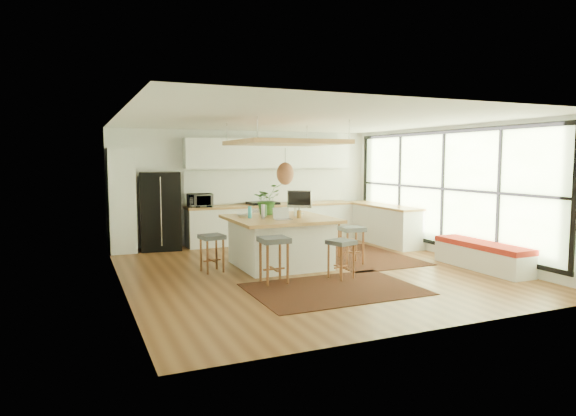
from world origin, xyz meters
name	(u,v)px	position (x,y,z in m)	size (l,w,h in m)	color
floor	(309,270)	(0.00, 0.00, 0.00)	(7.00, 7.00, 0.00)	brown
ceiling	(310,120)	(0.00, 0.00, 2.70)	(7.00, 7.00, 0.00)	white
wall_back	(247,187)	(0.00, 3.50, 1.35)	(6.50, 6.50, 0.00)	white
wall_front	(440,217)	(0.00, -3.50, 1.35)	(6.50, 6.50, 0.00)	white
wall_left	(120,202)	(-3.25, 0.00, 1.35)	(7.00, 7.00, 0.00)	white
wall_right	(451,192)	(3.25, 0.00, 1.35)	(7.00, 7.00, 0.00)	white
window_wall	(450,189)	(3.22, 0.00, 1.40)	(0.10, 6.20, 2.60)	black
pantry	(122,201)	(-2.95, 3.18, 1.12)	(0.55, 0.60, 2.25)	white
back_counter_base	(273,224)	(0.55, 3.18, 0.44)	(4.20, 0.60, 0.88)	white
back_counter_top	(273,205)	(0.55, 3.18, 0.90)	(4.24, 0.64, 0.05)	#AB743C
backsplash	(268,186)	(0.55, 3.48, 1.35)	(4.20, 0.02, 0.80)	white
upper_cabinets	(270,154)	(0.55, 3.32, 2.15)	(4.20, 0.34, 0.70)	white
range	(263,222)	(0.30, 3.18, 0.50)	(0.76, 0.62, 1.00)	#A5A5AA
right_counter_base	(382,225)	(2.93, 2.00, 0.44)	(0.60, 2.50, 0.88)	white
right_counter_top	(382,206)	(2.93, 2.00, 0.90)	(0.64, 2.54, 0.05)	#AB743C
window_bench	(482,256)	(2.95, -1.20, 0.25)	(0.52, 2.00, 0.50)	white
ceiling_panel	(285,157)	(-0.30, 0.40, 2.05)	(1.86, 1.86, 0.80)	#AB743C
rug_near	(334,289)	(-0.24, -1.39, 0.01)	(2.60, 1.80, 0.01)	black
rug_right	(361,257)	(1.52, 0.68, 0.01)	(1.80, 2.60, 0.01)	black
fridge	(161,208)	(-2.13, 3.17, 0.93)	(0.86, 0.68, 1.74)	black
island	(280,242)	(-0.36, 0.53, 0.47)	(1.85, 1.85, 0.93)	#AB743C
stool_near_left	(274,262)	(-0.95, -0.67, 0.35)	(0.45, 0.45, 0.76)	#484C50
stool_near_right	(341,258)	(0.20, -0.83, 0.35)	(0.39, 0.39, 0.66)	#484C50
stool_right_front	(352,246)	(0.99, 0.15, 0.35)	(0.43, 0.43, 0.72)	#484C50
stool_right_back	(327,240)	(0.87, 0.95, 0.35)	(0.47, 0.47, 0.79)	#484C50
stool_left_side	(212,252)	(-1.66, 0.55, 0.35)	(0.40, 0.40, 0.67)	#484C50
laptop	(283,213)	(-0.46, 0.14, 1.05)	(0.31, 0.32, 0.23)	#A5A5AA
monitor	(299,201)	(0.22, 0.91, 1.19)	(0.52, 0.18, 0.48)	#A5A5AA
microwave	(200,199)	(-1.25, 3.13, 1.11)	(0.55, 0.31, 0.37)	#A5A5AA
island_plant	(267,203)	(-0.42, 1.03, 1.16)	(0.54, 0.60, 0.47)	#1E4C19
island_bowl	(243,215)	(-0.97, 0.88, 0.96)	(0.22, 0.22, 0.06)	silver
island_bottle_0	(250,213)	(-0.91, 0.63, 1.03)	(0.07, 0.07, 0.19)	#35BED7
island_bottle_1	(263,214)	(-0.76, 0.38, 1.03)	(0.07, 0.07, 0.19)	#BCBCC2
island_bottle_2	(298,213)	(-0.11, 0.23, 1.03)	(0.07, 0.07, 0.19)	olive
island_bottle_3	(296,211)	(-0.01, 0.58, 1.03)	(0.07, 0.07, 0.19)	silver
island_bottle_4	(265,211)	(-0.56, 0.78, 1.03)	(0.07, 0.07, 0.19)	#4B7D4C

